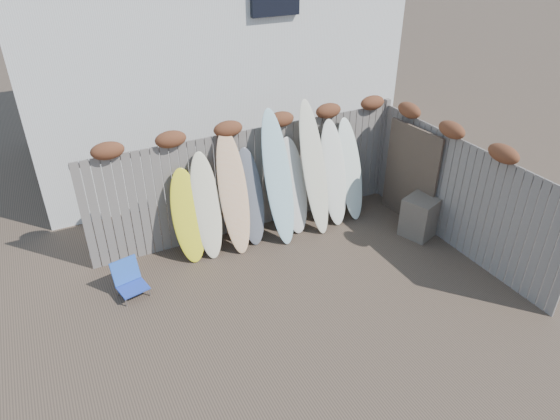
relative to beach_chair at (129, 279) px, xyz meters
name	(u,v)px	position (x,y,z in m)	size (l,w,h in m)	color
ground	(314,299)	(2.55, -1.47, -0.27)	(80.00, 80.00, 0.00)	#493A2D
back_fence	(253,171)	(2.61, 0.92, 0.92)	(6.05, 0.28, 2.24)	slate
right_fence	(458,188)	(5.54, -1.22, 0.88)	(0.28, 4.40, 2.24)	slate
house	(195,17)	(3.05, 5.03, 2.93)	(8.50, 5.50, 6.33)	silver
beach_chair	(129,279)	(0.00, 0.00, 0.00)	(0.52, 0.54, 0.58)	#2441B4
wooden_crate	(421,216)	(5.27, -0.74, 0.11)	(0.65, 0.54, 0.76)	#67584D
lattice_panel	(411,175)	(5.41, -0.16, 0.68)	(0.05, 1.27, 1.90)	brown
surfboard_0	(188,216)	(1.20, 0.54, 0.54)	(0.54, 0.07, 1.68)	yellow
surfboard_1	(206,206)	(1.54, 0.54, 0.65)	(0.49, 0.07, 1.91)	beige
surfboard_2	(234,193)	(2.03, 0.50, 0.80)	(0.51, 0.07, 2.23)	#F7B595
surfboard_3	(250,197)	(2.37, 0.57, 0.60)	(0.49, 0.07, 1.81)	#595C65
surfboard_4	(278,178)	(2.87, 0.43, 0.93)	(0.52, 0.07, 2.49)	#A2CCD4
surfboard_5	(293,186)	(3.24, 0.55, 0.62)	(0.54, 0.07, 1.85)	silver
surfboard_6	(314,169)	(3.62, 0.44, 0.95)	(0.48, 0.07, 2.54)	beige
surfboard_7	(334,173)	(4.09, 0.50, 0.72)	(0.51, 0.07, 2.06)	white
surfboard_8	(350,170)	(4.47, 0.51, 0.71)	(0.51, 0.07, 2.03)	white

